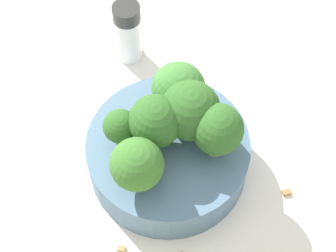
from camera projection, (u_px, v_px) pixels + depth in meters
name	position (u px, v px, depth m)	size (l,w,h in m)	color
ground_plane	(168.00, 166.00, 0.57)	(3.00, 3.00, 0.00)	silver
bowl	(168.00, 155.00, 0.55)	(0.16, 0.16, 0.05)	slate
broccoli_floret_0	(120.00, 127.00, 0.51)	(0.03, 0.03, 0.04)	#84AD66
broccoli_floret_1	(155.00, 122.00, 0.50)	(0.05, 0.05, 0.06)	#7A9E5B
broccoli_floret_2	(137.00, 165.00, 0.48)	(0.05, 0.05, 0.06)	#84AD66
broccoli_floret_3	(179.00, 89.00, 0.53)	(0.05, 0.05, 0.05)	#84AD66
broccoli_floret_4	(192.00, 113.00, 0.51)	(0.06, 0.06, 0.06)	#8EB770
broccoli_floret_5	(218.00, 130.00, 0.50)	(0.05, 0.05, 0.06)	#8EB770
pepper_shaker	(128.00, 32.00, 0.61)	(0.03, 0.03, 0.08)	silver
almond_crumb_0	(287.00, 192.00, 0.55)	(0.01, 0.01, 0.01)	olive
almond_crumb_2	(121.00, 248.00, 0.52)	(0.01, 0.01, 0.01)	#AD7F4C
almond_crumb_4	(141.00, 51.00, 0.64)	(0.01, 0.00, 0.01)	tan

